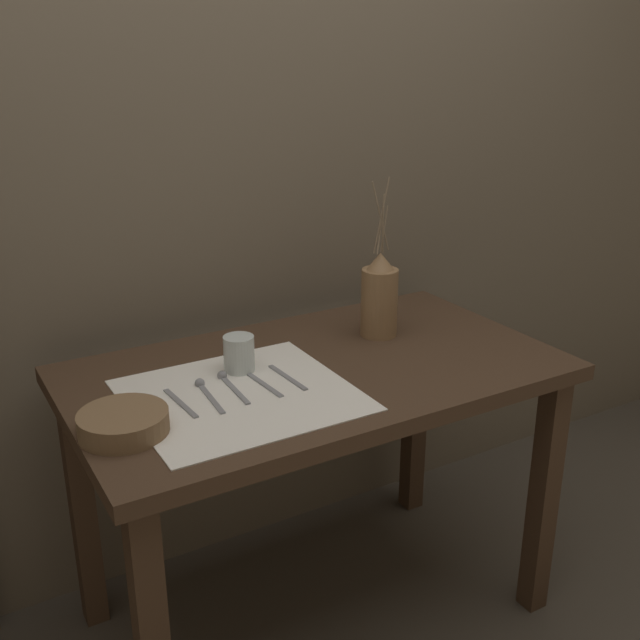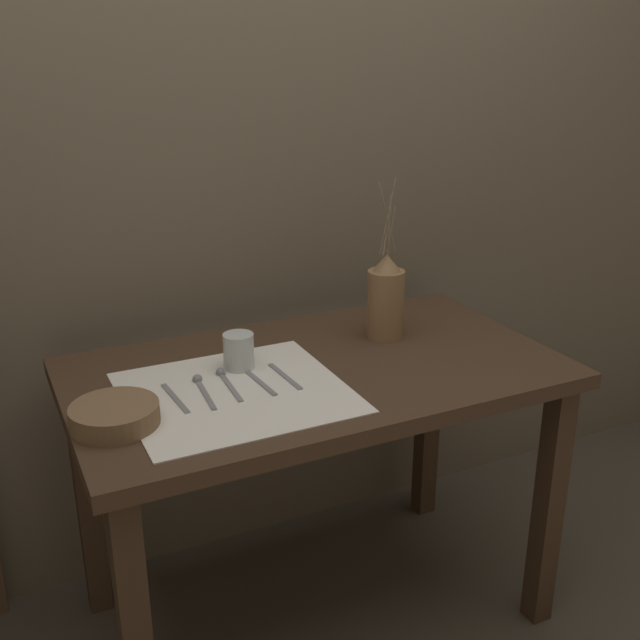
% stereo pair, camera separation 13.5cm
% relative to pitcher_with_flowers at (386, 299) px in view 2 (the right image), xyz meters
% --- Properties ---
extents(ground_plane, '(12.00, 12.00, 0.00)m').
position_rel_pitcher_with_flowers_xyz_m(ground_plane, '(-0.26, -0.10, -0.87)').
color(ground_plane, '#473F35').
extents(stone_wall_back, '(7.00, 0.06, 2.40)m').
position_rel_pitcher_with_flowers_xyz_m(stone_wall_back, '(-0.26, 0.36, 0.33)').
color(stone_wall_back, '#6B5E4C').
rests_on(stone_wall_back, ground_plane).
extents(wooden_table, '(1.22, 0.70, 0.76)m').
position_rel_pitcher_with_flowers_xyz_m(wooden_table, '(-0.26, -0.10, -0.22)').
color(wooden_table, '#422D1E').
rests_on(wooden_table, ground_plane).
extents(linen_cloth, '(0.50, 0.46, 0.00)m').
position_rel_pitcher_with_flowers_xyz_m(linen_cloth, '(-0.49, -0.16, -0.11)').
color(linen_cloth, white).
rests_on(linen_cloth, wooden_table).
extents(pitcher_with_flowers, '(0.10, 0.10, 0.44)m').
position_rel_pitcher_with_flowers_xyz_m(pitcher_with_flowers, '(0.00, 0.00, 0.00)').
color(pitcher_with_flowers, olive).
rests_on(pitcher_with_flowers, wooden_table).
extents(wooden_bowl, '(0.19, 0.19, 0.05)m').
position_rel_pitcher_with_flowers_xyz_m(wooden_bowl, '(-0.77, -0.20, -0.09)').
color(wooden_bowl, brown).
rests_on(wooden_bowl, wooden_table).
extents(glass_tumbler_near, '(0.08, 0.08, 0.09)m').
position_rel_pitcher_with_flowers_xyz_m(glass_tumbler_near, '(-0.44, -0.03, -0.06)').
color(glass_tumbler_near, silver).
rests_on(glass_tumbler_near, wooden_table).
extents(fork_inner, '(0.02, 0.16, 0.00)m').
position_rel_pitcher_with_flowers_xyz_m(fork_inner, '(-0.63, -0.13, -0.10)').
color(fork_inner, gray).
rests_on(fork_inner, wooden_table).
extents(spoon_inner, '(0.03, 0.18, 0.02)m').
position_rel_pitcher_with_flowers_xyz_m(spoon_inner, '(-0.55, -0.09, -0.10)').
color(spoon_inner, gray).
rests_on(spoon_inner, wooden_table).
extents(spoon_outer, '(0.03, 0.18, 0.02)m').
position_rel_pitcher_with_flowers_xyz_m(spoon_outer, '(-0.49, -0.08, -0.10)').
color(spoon_outer, gray).
rests_on(spoon_outer, wooden_table).
extents(knife_center, '(0.02, 0.16, 0.00)m').
position_rel_pitcher_with_flowers_xyz_m(knife_center, '(-0.42, -0.14, -0.10)').
color(knife_center, gray).
rests_on(knife_center, wooden_table).
extents(fork_outer, '(0.02, 0.16, 0.00)m').
position_rel_pitcher_with_flowers_xyz_m(fork_outer, '(-0.36, -0.13, -0.10)').
color(fork_outer, gray).
rests_on(fork_outer, wooden_table).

